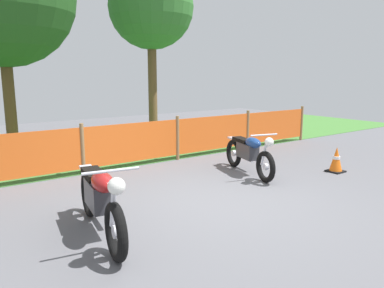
% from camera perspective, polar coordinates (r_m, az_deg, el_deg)
% --- Properties ---
extents(ground, '(24.00, 24.00, 0.02)m').
position_cam_1_polar(ground, '(6.19, 3.09, -8.46)').
color(ground, '#5B5B60').
extents(grass_verge, '(24.00, 5.20, 0.01)m').
position_cam_1_polar(grass_verge, '(10.72, -15.17, -0.57)').
color(grass_verge, '#427A33').
rests_on(grass_verge, ground).
extents(barrier_fence, '(11.61, 0.08, 1.05)m').
position_cam_1_polar(barrier_fence, '(8.28, -8.85, 0.24)').
color(barrier_fence, olive).
rests_on(barrier_fence, ground).
extents(tree_near_left, '(2.66, 2.66, 5.43)m').
position_cam_1_polar(tree_near_left, '(12.38, -6.26, 20.09)').
color(tree_near_left, brown).
rests_on(tree_near_left, ground).
extents(motorcycle_lead, '(0.70, 2.11, 1.01)m').
position_cam_1_polar(motorcycle_lead, '(4.83, -13.83, -8.11)').
color(motorcycle_lead, black).
rests_on(motorcycle_lead, ground).
extents(motorcycle_trailing, '(0.74, 1.88, 0.91)m').
position_cam_1_polar(motorcycle_trailing, '(7.67, 8.68, -1.35)').
color(motorcycle_trailing, black).
rests_on(motorcycle_trailing, ground).
extents(traffic_cone, '(0.32, 0.32, 0.53)m').
position_cam_1_polar(traffic_cone, '(8.34, 21.16, -2.25)').
color(traffic_cone, black).
rests_on(traffic_cone, ground).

